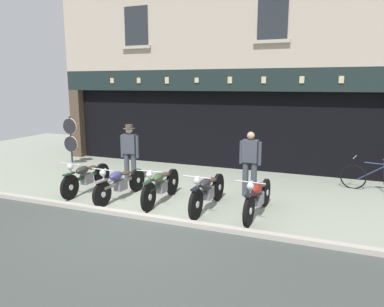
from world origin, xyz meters
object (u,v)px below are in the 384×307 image
at_px(salesman_left, 130,150).
at_px(advert_board_near, 315,124).
at_px(motorcycle_right, 258,197).
at_px(shopkeeper_center, 250,161).
at_px(motorcycle_center_left, 120,183).
at_px(motorcycle_left, 86,177).
at_px(tyre_sign_pole, 70,136).
at_px(motorcycle_center_right, 208,191).
at_px(leaning_bicycle, 376,178).
at_px(motorcycle_center, 161,185).

bearing_deg(salesman_left, advert_board_near, -160.23).
xyz_separation_m(motorcycle_right, shopkeeper_center, (-0.48, 1.29, 0.49)).
xyz_separation_m(shopkeeper_center, advert_board_near, (1.33, 2.93, 0.69)).
relative_size(motorcycle_center_left, advert_board_near, 1.90).
bearing_deg(shopkeeper_center, advert_board_near, -111.91).
distance_m(motorcycle_left, tyre_sign_pole, 3.83).
bearing_deg(motorcycle_left, advert_board_near, -143.32).
relative_size(motorcycle_center_left, tyre_sign_pole, 1.19).
xyz_separation_m(motorcycle_left, advert_board_near, (5.42, 4.18, 1.19)).
distance_m(motorcycle_right, tyre_sign_pole, 7.77).
height_order(motorcycle_center_right, salesman_left, salesman_left).
height_order(motorcycle_right, advert_board_near, advert_board_near).
distance_m(motorcycle_center_right, salesman_left, 3.38).
bearing_deg(leaning_bicycle, shopkeeper_center, 130.15).
distance_m(motorcycle_center, leaning_bicycle, 5.70).
relative_size(shopkeeper_center, leaning_bicycle, 0.96).
bearing_deg(shopkeeper_center, tyre_sign_pole, -9.10).
height_order(motorcycle_center, shopkeeper_center, shopkeeper_center).
bearing_deg(motorcycle_right, salesman_left, -16.81).
bearing_deg(advert_board_near, shopkeeper_center, -114.49).
bearing_deg(motorcycle_center_right, motorcycle_left, 0.37).
relative_size(motorcycle_center_right, motorcycle_right, 1.03).
distance_m(motorcycle_left, salesman_left, 1.61).
height_order(motorcycle_center, motorcycle_right, motorcycle_center).
distance_m(motorcycle_center_left, motorcycle_right, 3.43).
xyz_separation_m(motorcycle_left, motorcycle_right, (4.56, -0.05, 0.01)).
height_order(motorcycle_center_left, motorcycle_center_right, motorcycle_center_right).
bearing_deg(motorcycle_center_right, salesman_left, -25.79).
xyz_separation_m(salesman_left, tyre_sign_pole, (-3.15, 1.19, 0.10)).
relative_size(motorcycle_left, tyre_sign_pole, 1.17).
relative_size(motorcycle_left, advert_board_near, 1.87).
xyz_separation_m(motorcycle_center, motorcycle_center_right, (1.22, -0.07, 0.00)).
height_order(motorcycle_left, motorcycle_center_left, motorcycle_left).
xyz_separation_m(motorcycle_center_left, tyre_sign_pole, (-3.83, 2.80, 0.61)).
xyz_separation_m(motorcycle_right, salesman_left, (-4.11, 1.51, 0.50)).
bearing_deg(leaning_bicycle, motorcycle_center, 132.19).
bearing_deg(advert_board_near, motorcycle_left, -142.37).
distance_m(shopkeeper_center, tyre_sign_pole, 6.93).
bearing_deg(salesman_left, motorcycle_center_left, 104.13).
bearing_deg(motorcycle_right, tyre_sign_pole, -16.99).
xyz_separation_m(motorcycle_center_left, leaning_bicycle, (5.97, 3.05, -0.05)).
relative_size(tyre_sign_pole, advert_board_near, 1.60).
height_order(motorcycle_right, tyre_sign_pole, tyre_sign_pole).
relative_size(motorcycle_center, motorcycle_center_right, 0.98).
bearing_deg(motorcycle_center, shopkeeper_center, -148.05).
xyz_separation_m(motorcycle_center_left, advert_board_near, (4.28, 4.32, 1.19)).
xyz_separation_m(motorcycle_center_left, motorcycle_center_right, (2.29, 0.07, 0.02)).
relative_size(motorcycle_left, motorcycle_center_left, 0.98).
bearing_deg(motorcycle_center_left, motorcycle_center_right, -174.08).
height_order(motorcycle_left, shopkeeper_center, shopkeeper_center).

